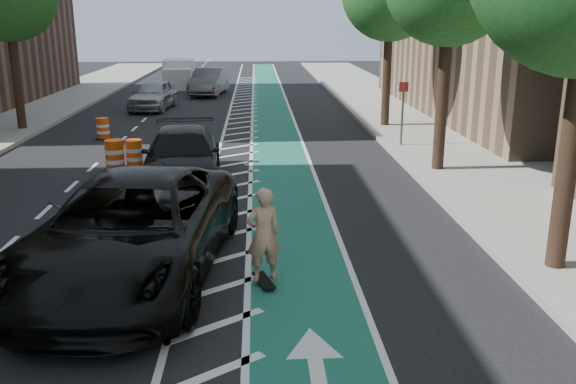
{
  "coord_description": "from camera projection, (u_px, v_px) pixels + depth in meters",
  "views": [
    {
      "loc": [
        2.21,
        -10.18,
        4.74
      ],
      "look_at": [
        2.87,
        2.48,
        1.1
      ],
      "focal_mm": 38.0,
      "sensor_mm": 36.0,
      "label": 1
    }
  ],
  "objects": [
    {
      "name": "car_grey",
      "position": [
        209.0,
        82.0,
        38.57
      ],
      "size": [
        2.41,
        5.22,
        1.66
      ],
      "primitive_type": "imported",
      "rotation": [
        0.0,
        0.0,
        -0.14
      ],
      "color": "slate",
      "rests_on": "ground"
    },
    {
      "name": "barrel_c",
      "position": [
        103.0,
        129.0,
        24.58
      ],
      "size": [
        0.63,
        0.63,
        0.86
      ],
      "color": "#EC440C",
      "rests_on": "ground"
    },
    {
      "name": "barrel_b",
      "position": [
        134.0,
        155.0,
        19.88
      ],
      "size": [
        0.67,
        0.67,
        0.92
      ],
      "color": "#FF5C0D",
      "rests_on": "ground"
    },
    {
      "name": "suv_far",
      "position": [
        182.0,
        157.0,
        17.95
      ],
      "size": [
        2.52,
        5.57,
        1.58
      ],
      "primitive_type": "imported",
      "rotation": [
        0.0,
        0.0,
        0.06
      ],
      "color": "black",
      "rests_on": "ground"
    },
    {
      "name": "sidewalk_right",
      "position": [
        468.0,
        158.0,
        21.02
      ],
      "size": [
        5.0,
        90.0,
        0.15
      ],
      "primitive_type": "cube",
      "color": "gray",
      "rests_on": "ground"
    },
    {
      "name": "ground",
      "position": [
        136.0,
        291.0,
        10.97
      ],
      "size": [
        120.0,
        120.0,
        0.0
      ],
      "primitive_type": "plane",
      "color": "black",
      "rests_on": "ground"
    },
    {
      "name": "barrel_a",
      "position": [
        115.0,
        157.0,
        19.36
      ],
      "size": [
        0.75,
        0.75,
        1.02
      ],
      "color": "#F4510C",
      "rests_on": "ground"
    },
    {
      "name": "suv_near",
      "position": [
        132.0,
        229.0,
        11.33
      ],
      "size": [
        3.9,
        7.18,
        1.91
      ],
      "primitive_type": "imported",
      "rotation": [
        0.0,
        0.0,
        -0.11
      ],
      "color": "black",
      "rests_on": "ground"
    },
    {
      "name": "box_truck",
      "position": [
        179.0,
        75.0,
        42.78
      ],
      "size": [
        2.29,
        4.65,
        1.89
      ],
      "rotation": [
        0.0,
        0.0,
        0.06
      ],
      "color": "white",
      "rests_on": "ground"
    },
    {
      "name": "buffer_strip",
      "position": [
        236.0,
        163.0,
        20.64
      ],
      "size": [
        1.4,
        90.0,
        0.01
      ],
      "primitive_type": "cube",
      "color": "silver",
      "rests_on": "ground"
    },
    {
      "name": "sign_post",
      "position": [
        402.0,
        113.0,
        22.5
      ],
      "size": [
        0.35,
        0.08,
        2.47
      ],
      "color": "#4C4C4C",
      "rests_on": "ground"
    },
    {
      "name": "skateboard",
      "position": [
        264.0,
        281.0,
        11.19
      ],
      "size": [
        0.44,
        0.83,
        0.11
      ],
      "rotation": [
        0.0,
        0.0,
        0.28
      ],
      "color": "black",
      "rests_on": "ground"
    },
    {
      "name": "bike_lane",
      "position": [
        280.0,
        162.0,
        20.72
      ],
      "size": [
        2.0,
        90.0,
        0.01
      ],
      "primitive_type": "cube",
      "color": "#1A5D41",
      "rests_on": "ground"
    },
    {
      "name": "skateboarder",
      "position": [
        263.0,
        235.0,
        10.94
      ],
      "size": [
        0.73,
        0.58,
        1.75
      ],
      "primitive_type": "imported",
      "rotation": [
        0.0,
        0.0,
        3.43
      ],
      "color": "tan",
      "rests_on": "skateboard"
    },
    {
      "name": "car_silver",
      "position": [
        153.0,
        95.0,
        32.45
      ],
      "size": [
        2.37,
        4.79,
        1.57
      ],
      "primitive_type": "imported",
      "rotation": [
        0.0,
        0.0,
        -0.12
      ],
      "color": "#A3A2A8",
      "rests_on": "ground"
    },
    {
      "name": "curb_right",
      "position": [
        398.0,
        159.0,
        20.9
      ],
      "size": [
        0.12,
        90.0,
        0.16
      ],
      "primitive_type": "cube",
      "color": "gray",
      "rests_on": "ground"
    }
  ]
}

